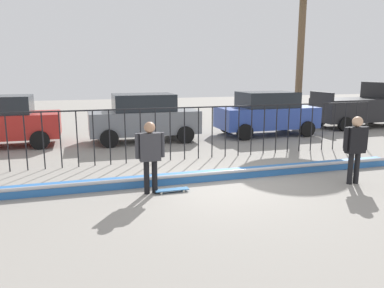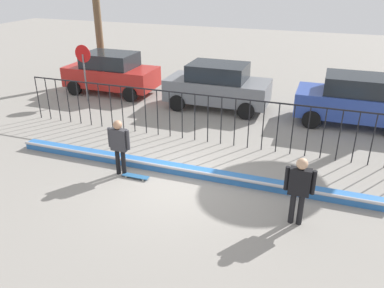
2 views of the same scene
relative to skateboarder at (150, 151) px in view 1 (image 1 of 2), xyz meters
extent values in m
plane|color=gray|center=(1.67, 0.09, -1.01)|extent=(60.00, 60.00, 0.00)
cube|color=#2D6BB7|center=(1.67, 0.65, -0.90)|extent=(11.00, 0.36, 0.22)
cylinder|color=#B2B2B7|center=(1.67, 0.47, -0.79)|extent=(11.00, 0.09, 0.09)
cylinder|color=black|center=(-3.47, 3.04, -0.16)|extent=(0.04, 0.04, 1.68)
cylinder|color=black|center=(-3.00, 3.04, -0.16)|extent=(0.04, 0.04, 1.68)
cylinder|color=black|center=(-2.53, 3.04, -0.16)|extent=(0.04, 0.04, 1.68)
cylinder|color=black|center=(-2.07, 3.04, -0.16)|extent=(0.04, 0.04, 1.68)
cylinder|color=black|center=(-1.60, 3.04, -0.16)|extent=(0.04, 0.04, 1.68)
cylinder|color=black|center=(-1.13, 3.04, -0.16)|extent=(0.04, 0.04, 1.68)
cylinder|color=black|center=(-0.67, 3.04, -0.16)|extent=(0.04, 0.04, 1.68)
cylinder|color=black|center=(-0.20, 3.04, -0.16)|extent=(0.04, 0.04, 1.68)
cylinder|color=black|center=(0.27, 3.04, -0.16)|extent=(0.04, 0.04, 1.68)
cylinder|color=black|center=(0.73, 3.04, -0.16)|extent=(0.04, 0.04, 1.68)
cylinder|color=black|center=(1.20, 3.04, -0.16)|extent=(0.04, 0.04, 1.68)
cylinder|color=black|center=(1.67, 3.04, -0.16)|extent=(0.04, 0.04, 1.68)
cylinder|color=black|center=(2.13, 3.04, -0.16)|extent=(0.04, 0.04, 1.68)
cylinder|color=black|center=(2.60, 3.04, -0.16)|extent=(0.04, 0.04, 1.68)
cylinder|color=black|center=(3.07, 3.04, -0.16)|extent=(0.04, 0.04, 1.68)
cylinder|color=black|center=(3.53, 3.04, -0.16)|extent=(0.04, 0.04, 1.68)
cylinder|color=black|center=(4.00, 3.04, -0.16)|extent=(0.04, 0.04, 1.68)
cylinder|color=black|center=(4.47, 3.04, -0.16)|extent=(0.04, 0.04, 1.68)
cylinder|color=black|center=(4.93, 3.04, -0.16)|extent=(0.04, 0.04, 1.68)
cylinder|color=black|center=(5.40, 3.04, -0.16)|extent=(0.04, 0.04, 1.68)
cylinder|color=black|center=(5.87, 3.04, -0.16)|extent=(0.04, 0.04, 1.68)
cylinder|color=black|center=(6.33, 3.04, -0.16)|extent=(0.04, 0.04, 1.68)
cylinder|color=black|center=(6.80, 3.04, -0.16)|extent=(0.04, 0.04, 1.68)
cylinder|color=black|center=(7.27, 3.04, -0.16)|extent=(0.04, 0.04, 1.68)
cylinder|color=black|center=(7.73, 3.04, -0.16)|extent=(0.04, 0.04, 1.68)
cylinder|color=black|center=(8.20, 3.04, -0.16)|extent=(0.04, 0.04, 1.68)
cylinder|color=black|center=(8.67, 3.04, -0.16)|extent=(0.04, 0.04, 1.68)
cube|color=black|center=(1.67, 3.04, 0.66)|extent=(14.00, 0.04, 0.04)
cylinder|color=black|center=(-0.09, 0.00, -0.62)|extent=(0.13, 0.13, 0.78)
cylinder|color=black|center=(0.09, 0.00, -0.62)|extent=(0.13, 0.13, 0.78)
cube|color=#333338|center=(0.00, 0.00, 0.09)|extent=(0.47, 0.20, 0.64)
sphere|color=#A87A5B|center=(0.00, 0.00, 0.54)|extent=(0.25, 0.25, 0.25)
cylinder|color=#333338|center=(-0.29, 0.00, 0.13)|extent=(0.10, 0.10, 0.58)
cylinder|color=#333338|center=(0.29, 0.00, 0.13)|extent=(0.10, 0.10, 0.58)
cube|color=#26598C|center=(0.49, -0.07, -0.94)|extent=(0.80, 0.20, 0.02)
cylinder|color=silver|center=(0.76, 0.01, -0.98)|extent=(0.05, 0.03, 0.05)
cylinder|color=silver|center=(0.76, -0.14, -0.98)|extent=(0.05, 0.03, 0.05)
cylinder|color=silver|center=(0.22, 0.01, -0.98)|extent=(0.05, 0.03, 0.05)
cylinder|color=silver|center=(0.22, -0.14, -0.98)|extent=(0.05, 0.03, 0.05)
cylinder|color=black|center=(4.92, -0.72, -0.61)|extent=(0.13, 0.13, 0.79)
cylinder|color=black|center=(5.11, -0.72, -0.61)|extent=(0.13, 0.13, 0.79)
cube|color=black|center=(5.02, -0.72, 0.11)|extent=(0.48, 0.21, 0.65)
sphere|color=tan|center=(5.02, -0.72, 0.57)|extent=(0.26, 0.26, 0.26)
cylinder|color=black|center=(4.73, -0.72, 0.15)|extent=(0.10, 0.10, 0.59)
cylinder|color=black|center=(5.31, -0.72, 0.15)|extent=(0.10, 0.10, 0.59)
cylinder|color=black|center=(-2.92, 7.97, -0.67)|extent=(0.68, 0.22, 0.68)
cylinder|color=black|center=(-2.92, 6.07, -0.67)|extent=(0.68, 0.22, 0.68)
cube|color=slate|center=(0.97, 6.59, -0.22)|extent=(4.30, 1.90, 0.90)
cube|color=#1E2328|center=(0.97, 6.59, 0.56)|extent=(2.37, 1.71, 0.66)
cylinder|color=black|center=(2.43, 7.54, -0.67)|extent=(0.68, 0.22, 0.68)
cylinder|color=black|center=(2.43, 5.64, -0.67)|extent=(0.68, 0.22, 0.68)
cylinder|color=black|center=(-0.49, 7.54, -0.67)|extent=(0.68, 0.22, 0.68)
cylinder|color=black|center=(-0.49, 5.64, -0.67)|extent=(0.68, 0.22, 0.68)
cube|color=#2D479E|center=(6.39, 6.49, -0.22)|extent=(4.30, 1.90, 0.90)
cube|color=#1E2328|center=(6.39, 6.49, 0.56)|extent=(2.37, 1.71, 0.66)
cylinder|color=black|center=(7.85, 7.44, -0.67)|extent=(0.68, 0.22, 0.68)
cylinder|color=black|center=(7.85, 5.54, -0.67)|extent=(0.68, 0.22, 0.68)
cylinder|color=black|center=(4.93, 7.44, -0.67)|extent=(0.68, 0.22, 0.68)
cylinder|color=black|center=(4.93, 5.54, -0.67)|extent=(0.68, 0.22, 0.68)
cube|color=black|center=(12.03, 7.29, -0.12)|extent=(4.70, 1.90, 1.10)
cube|color=black|center=(9.74, 7.29, 0.61)|extent=(0.12, 1.75, 0.36)
cylinder|color=black|center=(13.63, 8.24, -0.67)|extent=(0.68, 0.22, 0.68)
cylinder|color=black|center=(10.43, 8.24, -0.67)|extent=(0.68, 0.22, 0.68)
cylinder|color=black|center=(10.43, 6.34, -0.67)|extent=(0.68, 0.22, 0.68)
cylinder|color=brown|center=(9.63, 9.16, 2.30)|extent=(0.36, 0.36, 6.62)
camera|label=1|loc=(-1.49, -8.23, 1.80)|focal=34.96mm
camera|label=2|loc=(5.28, -8.65, 4.51)|focal=36.23mm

